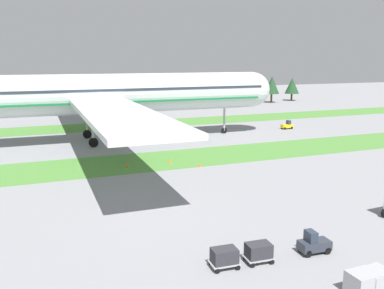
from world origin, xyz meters
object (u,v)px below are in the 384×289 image
object	(u,v)px
baggage_tug	(314,244)
pushback_tractor	(287,125)
uld_container_0	(363,283)
cargo_dolly_second	(224,256)
taxiway_marker_1	(127,164)
taxiway_marker_2	(170,161)
uld_container_1	(376,280)
cargo_dolly_lead	(259,251)
airliner	(101,94)
taxiway_marker_0	(199,165)

from	to	relation	value
baggage_tug	pushback_tractor	distance (m)	62.82
uld_container_0	cargo_dolly_second	bearing A→B (deg)	136.31
taxiway_marker_1	taxiway_marker_2	size ratio (longest dim) A/B	1.02
uld_container_0	uld_container_1	xyz separation A→B (m)	(1.18, 0.05, -0.04)
cargo_dolly_lead	pushback_tractor	bearing A→B (deg)	147.43
airliner	cargo_dolly_lead	bearing A→B (deg)	3.99
taxiway_marker_0	uld_container_0	bearing A→B (deg)	-94.39
taxiway_marker_2	uld_container_1	bearing A→B (deg)	-87.26
cargo_dolly_lead	taxiway_marker_2	size ratio (longest dim) A/B	3.37
cargo_dolly_second	taxiway_marker_0	distance (m)	30.36
uld_container_1	taxiway_marker_2	size ratio (longest dim) A/B	2.95
uld_container_1	taxiway_marker_0	xyz separation A→B (m)	(1.55, 35.45, -0.46)
uld_container_0	taxiway_marker_0	xyz separation A→B (m)	(2.73, 35.51, -0.50)
cargo_dolly_lead	uld_container_1	world-z (taller)	cargo_dolly_lead
pushback_tractor	uld_container_0	xyz separation A→B (m)	(-34.30, -59.45, -0.01)
airliner	uld_container_1	size ratio (longest dim) A/B	44.16
taxiway_marker_1	taxiway_marker_2	world-z (taller)	taxiway_marker_1
cargo_dolly_lead	uld_container_0	size ratio (longest dim) A/B	1.14
cargo_dolly_second	taxiway_marker_1	world-z (taller)	cargo_dolly_second
airliner	taxiway_marker_1	xyz separation A→B (m)	(-0.00, -20.51, -8.86)
cargo_dolly_second	pushback_tractor	size ratio (longest dim) A/B	0.87
airliner	uld_container_0	distance (m)	61.04
cargo_dolly_lead	taxiway_marker_2	xyz separation A→B (m)	(3.53, 32.47, -0.58)
pushback_tractor	taxiway_marker_2	world-z (taller)	pushback_tractor
cargo_dolly_lead	taxiway_marker_0	world-z (taller)	cargo_dolly_lead
cargo_dolly_lead	uld_container_0	bearing A→B (deg)	36.05
uld_container_0	taxiway_marker_2	size ratio (longest dim) A/B	2.95
uld_container_0	taxiway_marker_1	size ratio (longest dim) A/B	2.88
cargo_dolly_second	taxiway_marker_2	distance (m)	32.93
pushback_tractor	taxiway_marker_2	distance (m)	40.48
baggage_tug	taxiway_marker_1	size ratio (longest dim) A/B	3.85
cargo_dolly_lead	uld_container_1	size ratio (longest dim) A/B	1.14
airliner	taxiway_marker_0	world-z (taller)	airliner
baggage_tug	taxiway_marker_0	bearing A→B (deg)	179.74
uld_container_1	cargo_dolly_second	bearing A→B (deg)	140.89
baggage_tug	uld_container_1	xyz separation A→B (m)	(0.39, -6.26, -0.04)
cargo_dolly_lead	cargo_dolly_second	distance (m)	2.90
uld_container_0	airliner	bearing A→B (deg)	96.83
taxiway_marker_1	cargo_dolly_second	bearing A→B (deg)	-89.86
airliner	taxiway_marker_0	size ratio (longest dim) A/B	142.83
pushback_tractor	taxiway_marker_1	distance (m)	46.04
uld_container_0	uld_container_1	world-z (taller)	uld_container_0
airliner	taxiway_marker_0	xyz separation A→B (m)	(9.92, -24.52, -8.90)
pushback_tractor	baggage_tug	bearing A→B (deg)	148.57
airliner	cargo_dolly_lead	size ratio (longest dim) A/B	38.60
airliner	pushback_tractor	size ratio (longest dim) A/B	33.74
airliner	pushback_tractor	distance (m)	42.34
taxiway_marker_0	taxiway_marker_1	world-z (taller)	taxiway_marker_1
cargo_dolly_lead	pushback_tractor	world-z (taller)	pushback_tractor
cargo_dolly_second	uld_container_0	distance (m)	9.84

